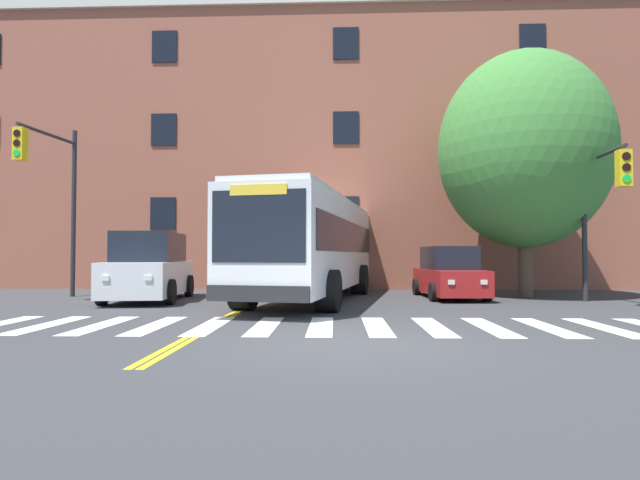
{
  "coord_description": "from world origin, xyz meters",
  "views": [
    {
      "loc": [
        -0.17,
        -8.37,
        1.49
      ],
      "look_at": [
        -0.81,
        7.15,
        1.94
      ],
      "focal_mm": 28.0,
      "sensor_mm": 36.0,
      "label": 1
    }
  ],
  "objects_px": {
    "city_bus": "(314,244)",
    "traffic_light_near_corner": "(600,196)",
    "car_white_near_lane": "(150,268)",
    "car_red_far_lane": "(449,274)",
    "car_grey_behind_bus": "(343,263)",
    "traffic_light_far_corner": "(54,182)",
    "street_tree_curbside_large": "(524,150)"
  },
  "relations": [
    {
      "from": "traffic_light_far_corner",
      "to": "car_white_near_lane",
      "type": "bearing_deg",
      "value": -5.73
    },
    {
      "from": "car_red_far_lane",
      "to": "traffic_light_far_corner",
      "type": "distance_m",
      "value": 13.73
    },
    {
      "from": "car_white_near_lane",
      "to": "traffic_light_near_corner",
      "type": "bearing_deg",
      "value": -3.18
    },
    {
      "from": "car_white_near_lane",
      "to": "traffic_light_far_corner",
      "type": "xyz_separation_m",
      "value": [
        -3.45,
        0.35,
        2.88
      ]
    },
    {
      "from": "car_grey_behind_bus",
      "to": "traffic_light_near_corner",
      "type": "distance_m",
      "value": 13.82
    },
    {
      "from": "city_bus",
      "to": "traffic_light_far_corner",
      "type": "xyz_separation_m",
      "value": [
        -8.76,
        -0.22,
        2.1
      ]
    },
    {
      "from": "car_white_near_lane",
      "to": "city_bus",
      "type": "bearing_deg",
      "value": 6.1
    },
    {
      "from": "car_white_near_lane",
      "to": "traffic_light_far_corner",
      "type": "bearing_deg",
      "value": 174.27
    },
    {
      "from": "street_tree_curbside_large",
      "to": "car_grey_behind_bus",
      "type": "bearing_deg",
      "value": 126.59
    },
    {
      "from": "street_tree_curbside_large",
      "to": "city_bus",
      "type": "bearing_deg",
      "value": -169.56
    },
    {
      "from": "city_bus",
      "to": "traffic_light_near_corner",
      "type": "bearing_deg",
      "value": -8.86
    },
    {
      "from": "car_red_far_lane",
      "to": "city_bus",
      "type": "bearing_deg",
      "value": -170.19
    },
    {
      "from": "traffic_light_far_corner",
      "to": "street_tree_curbside_large",
      "type": "xyz_separation_m",
      "value": [
        16.13,
        1.58,
        1.26
      ]
    },
    {
      "from": "traffic_light_near_corner",
      "to": "car_red_far_lane",
      "type": "bearing_deg",
      "value": 152.16
    },
    {
      "from": "traffic_light_near_corner",
      "to": "street_tree_curbside_large",
      "type": "height_order",
      "value": "street_tree_curbside_large"
    },
    {
      "from": "car_white_near_lane",
      "to": "car_red_far_lane",
      "type": "relative_size",
      "value": 1.17
    },
    {
      "from": "car_red_far_lane",
      "to": "traffic_light_near_corner",
      "type": "bearing_deg",
      "value": -27.84
    },
    {
      "from": "city_bus",
      "to": "car_red_far_lane",
      "type": "distance_m",
      "value": 4.75
    },
    {
      "from": "car_grey_behind_bus",
      "to": "traffic_light_far_corner",
      "type": "xyz_separation_m",
      "value": [
        -9.74,
        -10.19,
        2.89
      ]
    },
    {
      "from": "car_red_far_lane",
      "to": "car_grey_behind_bus",
      "type": "distance_m",
      "value": 9.86
    },
    {
      "from": "city_bus",
      "to": "traffic_light_far_corner",
      "type": "height_order",
      "value": "traffic_light_far_corner"
    },
    {
      "from": "car_red_far_lane",
      "to": "car_grey_behind_bus",
      "type": "xyz_separation_m",
      "value": [
        -3.59,
        9.18,
        0.22
      ]
    },
    {
      "from": "car_white_near_lane",
      "to": "traffic_light_far_corner",
      "type": "height_order",
      "value": "traffic_light_far_corner"
    },
    {
      "from": "car_grey_behind_bus",
      "to": "city_bus",
      "type": "bearing_deg",
      "value": -95.66
    },
    {
      "from": "car_red_far_lane",
      "to": "car_grey_behind_bus",
      "type": "relative_size",
      "value": 0.85
    },
    {
      "from": "car_red_far_lane",
      "to": "traffic_light_near_corner",
      "type": "distance_m",
      "value": 5.18
    },
    {
      "from": "city_bus",
      "to": "car_white_near_lane",
      "type": "height_order",
      "value": "city_bus"
    },
    {
      "from": "city_bus",
      "to": "car_white_near_lane",
      "type": "xyz_separation_m",
      "value": [
        -5.31,
        -0.57,
        -0.78
      ]
    },
    {
      "from": "car_grey_behind_bus",
      "to": "traffic_light_near_corner",
      "type": "bearing_deg",
      "value": -56.0
    },
    {
      "from": "traffic_light_far_corner",
      "to": "car_grey_behind_bus",
      "type": "bearing_deg",
      "value": 46.29
    },
    {
      "from": "city_bus",
      "to": "street_tree_curbside_large",
      "type": "relative_size",
      "value": 1.34
    },
    {
      "from": "city_bus",
      "to": "traffic_light_near_corner",
      "type": "height_order",
      "value": "traffic_light_near_corner"
    }
  ]
}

